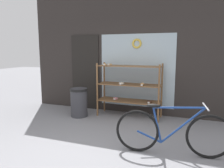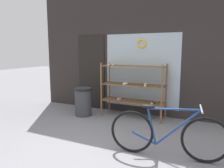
% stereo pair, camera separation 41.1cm
% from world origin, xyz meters
% --- Properties ---
extents(ground_plane, '(30.00, 30.00, 0.00)m').
position_xyz_m(ground_plane, '(0.00, 0.00, 0.00)').
color(ground_plane, gray).
extents(storefront_facade, '(5.79, 0.13, 3.89)m').
position_xyz_m(storefront_facade, '(-0.03, 2.64, 1.90)').
color(storefront_facade, '#2D2826').
rests_on(storefront_facade, ground_plane).
extents(display_case, '(1.60, 0.51, 1.36)m').
position_xyz_m(display_case, '(0.10, 2.24, 0.81)').
color(display_case, brown).
rests_on(display_case, ground_plane).
extents(bicycle, '(1.82, 0.46, 0.84)m').
position_xyz_m(bicycle, '(1.33, 0.47, 0.38)').
color(bicycle, black).
rests_on(bicycle, ground_plane).
extents(trash_bin, '(0.45, 0.45, 0.73)m').
position_xyz_m(trash_bin, '(-1.09, 1.80, 0.39)').
color(trash_bin, '#38383D').
rests_on(trash_bin, ground_plane).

